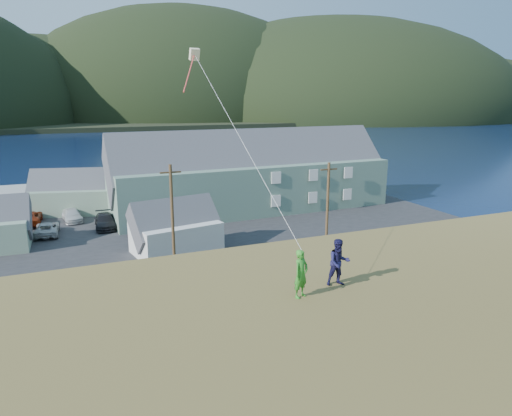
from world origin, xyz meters
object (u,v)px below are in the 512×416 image
at_px(lodge, 252,173).
at_px(shed_palegreen_far, 73,193).
at_px(kite_flyer_green, 301,274).
at_px(kite_flyer_navy, 339,262).
at_px(wharf, 79,191).
at_px(shed_white, 176,229).

bearing_deg(lodge, shed_palegreen_far, 159.66).
distance_m(shed_palegreen_far, kite_flyer_green, 47.72).
height_order(kite_flyer_green, kite_flyer_navy, kite_flyer_navy).
xyz_separation_m(kite_flyer_green, kite_flyer_navy, (1.80, 0.40, 0.03)).
distance_m(wharf, kite_flyer_navy, 59.32).
xyz_separation_m(wharf, lodge, (20.51, -18.79, 4.33)).
bearing_deg(shed_white, kite_flyer_navy, -99.44).
relative_size(wharf, kite_flyer_green, 14.86).
xyz_separation_m(shed_palegreen_far, kite_flyer_navy, (9.01, -46.45, 5.52)).
bearing_deg(shed_palegreen_far, lodge, -4.41).
distance_m(shed_white, kite_flyer_navy, 26.86).
bearing_deg(wharf, shed_palegreen_far, -94.06).
bearing_deg(wharf, kite_flyer_green, -83.80).
relative_size(shed_white, kite_flyer_green, 4.92).
height_order(lodge, kite_flyer_navy, lodge).
xyz_separation_m(shed_white, shed_palegreen_far, (-8.44, 20.22, 0.19)).
height_order(wharf, shed_palegreen_far, shed_palegreen_far).
xyz_separation_m(lodge, shed_palegreen_far, (-21.35, 6.99, -2.19)).
xyz_separation_m(wharf, kite_flyer_green, (6.38, -58.66, 7.62)).
bearing_deg(kite_flyer_green, shed_palegreen_far, 73.84).
xyz_separation_m(lodge, shed_white, (-12.91, -13.23, -2.38)).
bearing_deg(kite_flyer_green, wharf, 71.29).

